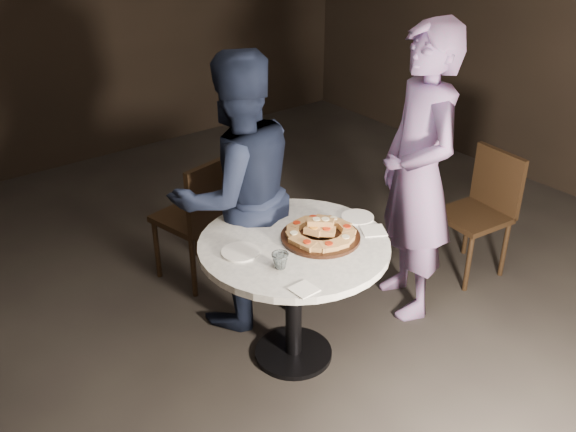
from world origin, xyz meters
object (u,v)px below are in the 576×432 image
at_px(focaccia_pile, 321,231).
at_px(diner_navy, 237,194).
at_px(table, 294,265).
at_px(chair_right, 483,205).
at_px(serving_board, 321,237).
at_px(chair_far, 201,212).
at_px(water_glass, 280,261).
at_px(diner_teal, 418,175).

distance_m(focaccia_pile, diner_navy, 0.58).
height_order(table, chair_right, chair_right).
relative_size(serving_board, chair_far, 0.47).
xyz_separation_m(chair_far, diner_navy, (-0.02, -0.46, 0.31)).
xyz_separation_m(serving_board, focaccia_pile, (0.00, 0.00, 0.04)).
relative_size(focaccia_pile, chair_right, 0.44).
bearing_deg(chair_right, serving_board, -83.68).
distance_m(table, water_glass, 0.31).
distance_m(water_glass, diner_navy, 0.69).
bearing_deg(water_glass, chair_right, 3.59).
height_order(chair_far, chair_right, chair_far).
bearing_deg(chair_far, water_glass, 66.61).
xyz_separation_m(chair_right, diner_navy, (-1.57, 0.55, 0.33)).
distance_m(chair_right, diner_navy, 1.69).
bearing_deg(water_glass, table, 36.59).
distance_m(diner_navy, diner_teal, 1.04).
bearing_deg(table, chair_far, 89.28).
xyz_separation_m(focaccia_pile, diner_teal, (0.75, 0.02, 0.10)).
xyz_separation_m(chair_right, diner_teal, (-0.68, 0.01, 0.40)).
bearing_deg(diner_teal, water_glass, -60.52).
bearing_deg(serving_board, diner_teal, 1.91).
bearing_deg(serving_board, table, 156.78).
relative_size(serving_board, diner_navy, 0.25).
xyz_separation_m(chair_far, chair_right, (1.55, -1.01, -0.02)).
bearing_deg(water_glass, serving_board, 15.75).
height_order(water_glass, chair_right, chair_right).
bearing_deg(diner_teal, chair_right, 112.48).
distance_m(chair_far, diner_navy, 0.55).
xyz_separation_m(table, chair_far, (0.01, 0.97, -0.10)).
xyz_separation_m(focaccia_pile, diner_navy, (-0.14, 0.57, 0.03)).
distance_m(table, diner_navy, 0.55).
bearing_deg(chair_far, focaccia_pile, 84.13).
distance_m(chair_right, diner_teal, 0.79).
relative_size(serving_board, diner_teal, 0.23).
height_order(chair_far, diner_teal, diner_teal).
xyz_separation_m(table, diner_teal, (0.88, -0.03, 0.28)).
xyz_separation_m(water_glass, diner_navy, (0.19, 0.66, 0.04)).
bearing_deg(serving_board, focaccia_pile, 55.06).
distance_m(serving_board, diner_teal, 0.76).
bearing_deg(diner_navy, diner_teal, 153.43).
bearing_deg(focaccia_pile, water_glass, -164.18).
relative_size(focaccia_pile, diner_navy, 0.22).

